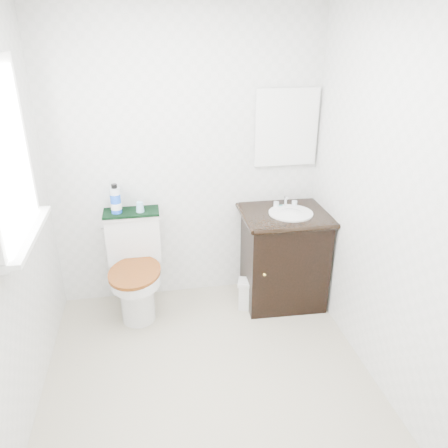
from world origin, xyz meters
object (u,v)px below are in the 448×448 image
object	(u,v)px
toilet	(136,271)
vanity	(284,255)
cup	(140,207)
trash_bin	(248,294)
mouthwash_bottle	(116,200)

from	to	relation	value
toilet	vanity	distance (m)	1.24
vanity	cup	distance (m)	1.26
toilet	cup	xyz separation A→B (m)	(0.07, 0.10, 0.52)
trash_bin	mouthwash_bottle	bearing A→B (deg)	166.06
vanity	trash_bin	xyz separation A→B (m)	(-0.32, -0.08, -0.30)
cup	trash_bin	bearing A→B (deg)	-16.04
cup	toilet	bearing A→B (deg)	-126.82
toilet	vanity	xyz separation A→B (m)	(1.24, -0.06, 0.07)
vanity	cup	xyz separation A→B (m)	(-1.16, 0.16, 0.46)
vanity	mouthwash_bottle	bearing A→B (deg)	172.65
toilet	cup	distance (m)	0.54
vanity	cup	size ratio (longest dim) A/B	11.40
toilet	cup	size ratio (longest dim) A/B	10.28
mouthwash_bottle	trash_bin	bearing A→B (deg)	-13.94
toilet	trash_bin	size ratio (longest dim) A/B	3.20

